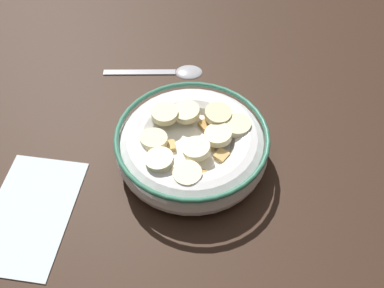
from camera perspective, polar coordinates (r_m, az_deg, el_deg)
The scene contains 4 objects.
ground_plane at distance 57.68cm, azimuth -0.00°, elevation -2.52°, with size 108.94×108.94×2.00cm, color #332116.
cereal_bowl at distance 54.80cm, azimuth -0.01°, elevation -0.24°, with size 18.16×18.16×5.59cm.
spoon at distance 67.50cm, azimuth -2.09°, elevation 9.02°, with size 6.40×14.27×0.80cm.
folded_napkin at distance 55.53cm, azimuth -19.42°, elevation -8.04°, with size 15.39×9.23×0.30cm, color silver.
Camera 1 is at (-32.91, -10.44, 45.20)cm, focal length 43.19 mm.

